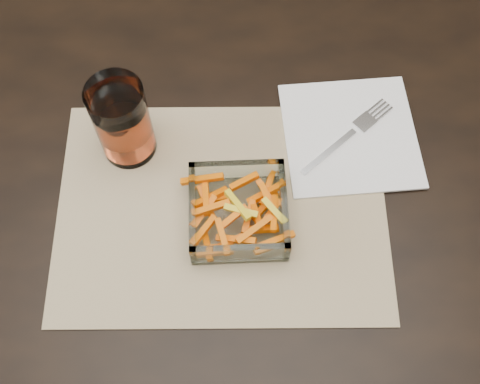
# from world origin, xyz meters

# --- Properties ---
(dining_table) EXTENTS (1.60, 0.90, 0.75)m
(dining_table) POSITION_xyz_m (0.00, 0.00, 0.66)
(dining_table) COLOR black
(dining_table) RESTS_ON ground
(placemat) EXTENTS (0.47, 0.35, 0.00)m
(placemat) POSITION_xyz_m (-0.05, 0.04, 0.75)
(placemat) COLOR tan
(placemat) RESTS_ON dining_table
(glass_bowl) EXTENTS (0.13, 0.13, 0.05)m
(glass_bowl) POSITION_xyz_m (-0.03, 0.03, 0.77)
(glass_bowl) COLOR white
(glass_bowl) RESTS_ON placemat
(tumbler) EXTENTS (0.08, 0.08, 0.13)m
(tumbler) POSITION_xyz_m (-0.18, 0.15, 0.81)
(tumbler) COLOR white
(tumbler) RESTS_ON placemat
(napkin) EXTENTS (0.20, 0.20, 0.00)m
(napkin) POSITION_xyz_m (0.14, 0.15, 0.76)
(napkin) COLOR white
(napkin) RESTS_ON placemat
(fork) EXTENTS (0.15, 0.12, 0.00)m
(fork) POSITION_xyz_m (0.14, 0.15, 0.76)
(fork) COLOR silver
(fork) RESTS_ON napkin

